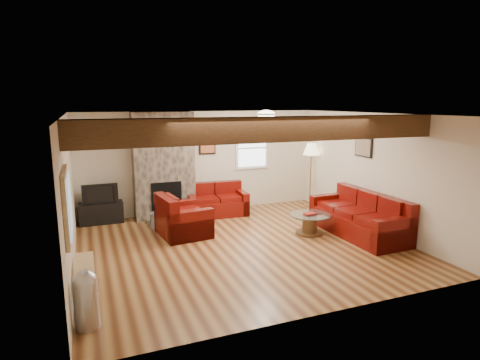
% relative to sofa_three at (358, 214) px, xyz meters
% --- Properties ---
extents(room, '(8.00, 8.00, 8.00)m').
position_rel_sofa_three_xyz_m(room, '(-2.48, 0.27, 0.81)').
color(room, '#5A3017').
rests_on(room, ground).
extents(floor, '(6.00, 6.00, 0.00)m').
position_rel_sofa_three_xyz_m(floor, '(-2.48, 0.27, -0.44)').
color(floor, '#5A3017').
rests_on(floor, ground).
extents(oak_beam, '(6.00, 0.36, 0.38)m').
position_rel_sofa_three_xyz_m(oak_beam, '(-2.48, -0.98, 1.87)').
color(oak_beam, black).
rests_on(oak_beam, room).
extents(chimney_breast, '(1.40, 0.67, 2.50)m').
position_rel_sofa_three_xyz_m(chimney_breast, '(-3.48, 2.76, 0.78)').
color(chimney_breast, '#39342C').
rests_on(chimney_breast, floor).
extents(back_window, '(0.90, 0.08, 1.10)m').
position_rel_sofa_three_xyz_m(back_window, '(-1.13, 2.98, 1.11)').
color(back_window, white).
rests_on(back_window, room).
extents(hatch_window, '(0.08, 1.00, 0.90)m').
position_rel_sofa_three_xyz_m(hatch_window, '(-5.44, -1.23, 1.01)').
color(hatch_window, tan).
rests_on(hatch_window, room).
extents(ceiling_dome, '(0.40, 0.40, 0.18)m').
position_rel_sofa_three_xyz_m(ceiling_dome, '(-1.58, 1.17, 2.00)').
color(ceiling_dome, white).
rests_on(ceiling_dome, room).
extents(artwork_back, '(0.42, 0.06, 0.52)m').
position_rel_sofa_three_xyz_m(artwork_back, '(-2.33, 2.98, 1.26)').
color(artwork_back, black).
rests_on(artwork_back, room).
extents(artwork_right, '(0.06, 0.55, 0.42)m').
position_rel_sofa_three_xyz_m(artwork_right, '(0.48, 0.57, 1.31)').
color(artwork_right, black).
rests_on(artwork_right, room).
extents(sofa_three, '(0.98, 2.27, 0.87)m').
position_rel_sofa_three_xyz_m(sofa_three, '(0.00, 0.00, 0.00)').
color(sofa_three, '#460605').
rests_on(sofa_three, floor).
extents(loveseat, '(1.48, 0.91, 0.76)m').
position_rel_sofa_three_xyz_m(loveseat, '(-2.26, 2.50, -0.05)').
color(loveseat, '#460605').
rests_on(loveseat, floor).
extents(armchair_red, '(1.05, 1.16, 0.86)m').
position_rel_sofa_three_xyz_m(armchair_red, '(-3.38, 1.29, -0.01)').
color(armchair_red, '#460605').
rests_on(armchair_red, floor).
extents(coffee_table, '(0.86, 0.86, 0.45)m').
position_rel_sofa_three_xyz_m(coffee_table, '(-0.90, 0.41, -0.23)').
color(coffee_table, '#4D2C18').
rests_on(coffee_table, floor).
extents(tv_cabinet, '(0.96, 0.38, 0.48)m').
position_rel_sofa_three_xyz_m(tv_cabinet, '(-4.93, 2.80, -0.20)').
color(tv_cabinet, black).
rests_on(tv_cabinet, floor).
extents(television, '(0.77, 0.10, 0.44)m').
position_rel_sofa_three_xyz_m(television, '(-4.93, 2.80, 0.27)').
color(television, black).
rests_on(television, tv_cabinet).
extents(floor_lamp, '(0.43, 0.43, 1.68)m').
position_rel_sofa_three_xyz_m(floor_lamp, '(0.29, 2.37, 1.00)').
color(floor_lamp, '#AD8148').
rests_on(floor_lamp, floor).
extents(pine_bench, '(0.27, 1.14, 0.43)m').
position_rel_sofa_three_xyz_m(pine_bench, '(-5.31, -0.76, -0.22)').
color(pine_bench, tan).
rests_on(pine_bench, floor).
extents(pedal_bin, '(0.37, 0.37, 0.75)m').
position_rel_sofa_three_xyz_m(pedal_bin, '(-5.30, -1.70, -0.06)').
color(pedal_bin, '#AFAFB4').
rests_on(pedal_bin, floor).
extents(coal_bucket, '(0.35, 0.35, 0.33)m').
position_rel_sofa_three_xyz_m(coal_bucket, '(-3.80, 2.03, -0.27)').
color(coal_bucket, gray).
rests_on(coal_bucket, floor).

